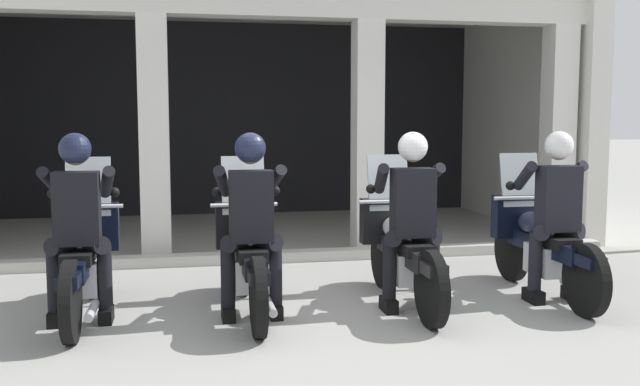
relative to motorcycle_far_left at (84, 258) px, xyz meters
name	(u,v)px	position (x,y,z in m)	size (l,w,h in m)	color
ground_plane	(282,249)	(2.11, 2.71, -0.50)	(80.00, 80.00, 0.00)	#999993
station_building	(246,86)	(1.85, 4.73, 1.69)	(9.02, 4.57, 3.51)	black
kerb_strip	(270,257)	(1.85, 1.93, -0.44)	(8.52, 0.24, 0.12)	#B7B5AD
motorcycle_far_left	(84,258)	(0.00, 0.00, 0.00)	(0.62, 2.04, 1.35)	black
police_officer_far_left	(78,212)	(0.00, -0.28, 0.44)	(0.63, 0.61, 1.58)	black
motorcycle_center_left	(248,254)	(1.41, -0.14, 0.00)	(0.62, 2.04, 1.35)	black
police_officer_center_left	(251,210)	(1.41, -0.42, 0.44)	(0.63, 0.61, 1.58)	black
motorcycle_center_right	(401,249)	(2.82, -0.15, 0.00)	(0.62, 2.04, 1.35)	black
police_officer_center_right	(411,206)	(2.82, -0.43, 0.44)	(0.63, 0.61, 1.58)	black
motorcycle_far_right	(540,243)	(4.23, -0.10, 0.00)	(0.62, 2.04, 1.35)	black
police_officer_far_right	(556,201)	(4.22, -0.38, 0.44)	(0.63, 0.61, 1.58)	black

